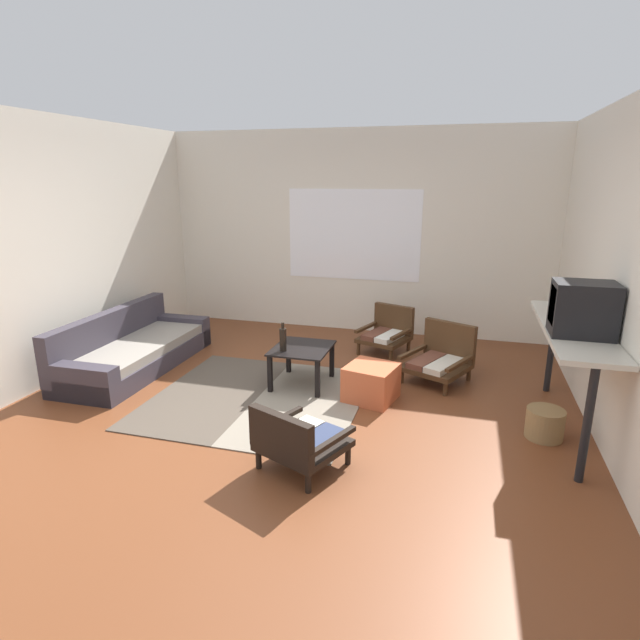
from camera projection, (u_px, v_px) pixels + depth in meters
name	position (u px, v px, depth m)	size (l,w,h in m)	color
ground_plane	(278.00, 424.00, 4.46)	(7.80, 7.80, 0.00)	brown
far_wall_with_window	(354.00, 233.00, 6.92)	(5.60, 0.13, 2.70)	silver
side_wall_right	(635.00, 283.00, 3.67)	(0.12, 6.60, 2.70)	silver
side_wall_left	(34.00, 253.00, 5.06)	(0.12, 6.60, 2.70)	silver
area_rug	(258.00, 398.00, 4.98)	(1.99, 1.96, 0.01)	#4C4238
couch	(132.00, 351.00, 5.73)	(0.80, 2.01, 0.64)	#38333D
coffee_table	(302.00, 354.00, 5.22)	(0.57, 0.64, 0.41)	black
armchair_by_window	(387.00, 331.00, 6.24)	(0.68, 0.69, 0.56)	#472D19
armchair_striped_foreground	(297.00, 440.00, 3.70)	(0.73, 0.72, 0.51)	black
armchair_corner	(440.00, 357.00, 5.38)	(0.79, 0.80, 0.59)	#472D19
ottoman_orange	(371.00, 383.00, 4.91)	(0.45, 0.45, 0.35)	#BC5633
console_shelf	(572.00, 337.00, 4.17)	(0.47, 1.77, 0.91)	beige
crt_television	(583.00, 309.00, 3.86)	(0.45, 0.34, 0.41)	black
clay_vase	(565.00, 300.00, 4.54)	(0.24, 0.24, 0.30)	#935B38
glass_bottle	(283.00, 339.00, 5.06)	(0.07, 0.07, 0.29)	black
wicker_basket	(545.00, 424.00, 4.20)	(0.30, 0.30, 0.25)	olive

